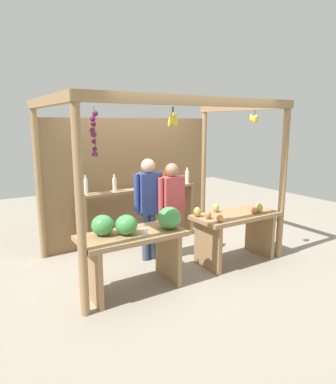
% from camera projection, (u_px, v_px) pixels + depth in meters
% --- Properties ---
extents(ground_plane, '(12.00, 12.00, 0.00)m').
position_uv_depth(ground_plane, '(161.00, 257.00, 5.53)').
color(ground_plane, gray).
rests_on(ground_plane, ground).
extents(market_stall, '(3.32, 2.09, 2.44)m').
position_uv_depth(market_stall, '(146.00, 166.00, 5.64)').
color(market_stall, '#99754C').
rests_on(market_stall, ground).
extents(fruit_counter_left, '(1.35, 0.64, 1.05)m').
position_uv_depth(fruit_counter_left, '(135.00, 238.00, 4.33)').
color(fruit_counter_left, '#99754C').
rests_on(fruit_counter_left, ground).
extents(fruit_counter_right, '(1.35, 0.64, 0.91)m').
position_uv_depth(fruit_counter_right, '(235.00, 226.00, 5.26)').
color(fruit_counter_right, '#99754C').
rests_on(fruit_counter_right, ground).
extents(bottle_shelf_unit, '(2.13, 0.22, 1.33)m').
position_uv_depth(bottle_shelf_unit, '(142.00, 200.00, 6.02)').
color(bottle_shelf_unit, '#99754C').
rests_on(bottle_shelf_unit, ground).
extents(vendor_man, '(0.48, 0.22, 1.59)m').
position_uv_depth(vendor_man, '(148.00, 200.00, 5.25)').
color(vendor_man, '#3C4D6C').
rests_on(vendor_man, ground).
extents(vendor_woman, '(0.48, 0.21, 1.52)m').
position_uv_depth(vendor_woman, '(172.00, 203.00, 5.32)').
color(vendor_woman, '#3B5566').
rests_on(vendor_woman, ground).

